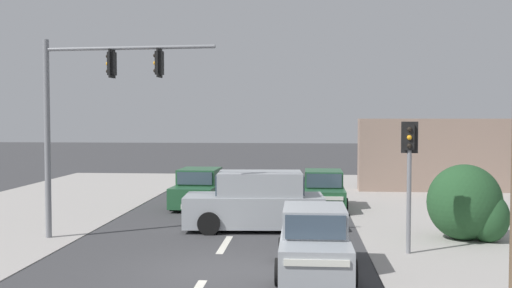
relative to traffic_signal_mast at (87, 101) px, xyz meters
The scene contains 11 objects.
ground_plane 6.78m from the traffic_signal_mast, 39.12° to the right, with size 140.00×140.00×0.00m, color #3A3A3D.
lane_dash_mid 5.89m from the traffic_signal_mast, ahead, with size 0.20×2.40×0.01m, color silver.
lane_dash_far 7.47m from the traffic_signal_mast, 47.94° to the left, with size 0.20×2.40×0.01m, color silver.
traffic_signal_mast is the anchor object (origin of this frame).
pedestal_signal_right_kerb 9.47m from the traffic_signal_mast, ahead, with size 0.44×0.31×3.56m.
roadside_bush 11.76m from the traffic_signal_mast, ahead, with size 2.31×1.98×2.27m.
shopfront_wall_far 19.86m from the traffic_signal_mast, 39.76° to the left, with size 12.00×1.00×3.60m, color gray.
sedan_kerbside_parked 8.07m from the traffic_signal_mast, 72.76° to the left, with size 2.01×4.29×1.56m.
suv_oncoming_near 6.19m from the traffic_signal_mast, 22.33° to the left, with size 4.64×2.28×1.90m.
hatchback_crossing_left 8.19m from the traffic_signal_mast, 25.85° to the right, with size 1.79×3.64×1.53m.
hatchback_receding_far 10.40m from the traffic_signal_mast, 42.54° to the left, with size 1.80×3.65×1.53m.
Camera 1 is at (2.23, -13.98, 3.68)m, focal length 42.00 mm.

